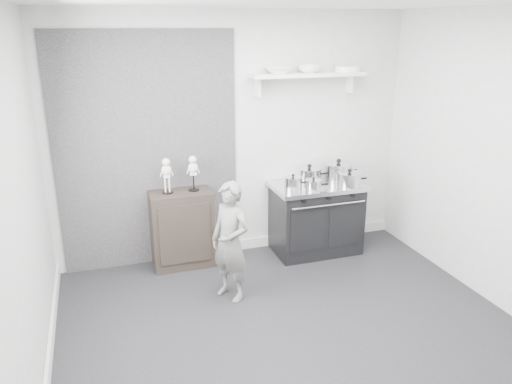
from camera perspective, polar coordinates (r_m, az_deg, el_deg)
ground at (r=4.50m, az=4.35°, el=-15.77°), size 4.00×4.00×0.00m
room_shell at (r=3.92m, az=2.89°, el=5.38°), size 4.02×3.62×2.71m
wall_shelf at (r=5.60m, az=5.93°, el=13.09°), size 1.30×0.26×0.24m
stove at (r=5.82m, az=6.87°, el=-2.92°), size 1.03×0.64×0.82m
side_cabinet at (r=5.51m, az=-8.47°, el=-4.16°), size 0.65×0.38×0.85m
child at (r=4.74m, az=-2.94°, el=-5.69°), size 0.47×0.51×1.17m
pot_front_left at (r=5.47m, az=4.25°, el=1.06°), size 0.28×0.19×0.17m
pot_back_left at (r=5.77m, az=6.10°, el=2.03°), size 0.37×0.28×0.20m
pot_back_right at (r=5.89m, az=9.38°, el=2.40°), size 0.40×0.31×0.24m
pot_front_right at (r=5.66m, az=10.61°, el=1.46°), size 0.36×0.27×0.20m
pot_front_center at (r=5.47m, az=6.59°, el=0.84°), size 0.26×0.17×0.14m
skeleton_full at (r=5.28m, az=-10.19°, el=2.13°), size 0.12×0.08×0.44m
skeleton_torso at (r=5.32m, az=-7.21°, el=2.43°), size 0.12×0.08×0.44m
bowl_large at (r=5.46m, az=2.57°, el=13.72°), size 0.28×0.28×0.07m
bowl_small at (r=5.59m, az=6.10°, el=13.81°), size 0.25×0.25×0.08m
plate_stack at (r=5.80m, az=10.41°, el=13.69°), size 0.28×0.28×0.06m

